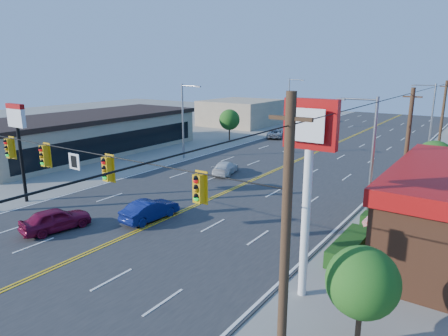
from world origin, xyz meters
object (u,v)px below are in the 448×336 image
Objects in this scene: car_blue at (150,211)px; car_silver at (276,134)px; pizza_hut_sign at (18,132)px; kfc_pylon at (309,160)px; signal_span at (59,169)px; car_magenta at (56,220)px; car_white at (225,168)px.

car_silver is at bearing -73.26° from car_blue.
kfc_pylon is at bearing 0.00° from pizza_hut_sign.
car_silver is (-8.39, 38.97, -4.26)m from signal_span.
car_silver is (2.49, 34.97, -4.55)m from pizza_hut_sign.
pizza_hut_sign is 1.68× the size of car_magenta.
car_white is at bearing 83.55° from car_silver.
car_silver is at bearing 85.93° from pizza_hut_sign.
car_silver is (-4.35, 36.95, -0.07)m from car_magenta.
car_magenta reaches higher than car_white.
car_silver is at bearing -71.41° from car_magenta.
car_magenta is 0.90× the size of car_silver.
car_silver is (-7.81, 32.47, -0.04)m from car_blue.
signal_span is 5.98× the size of car_blue.
pizza_hut_sign is (-10.88, 4.00, 0.30)m from signal_span.
car_blue is 33.40m from car_silver.
signal_span is at bearing 165.36° from car_magenta.
kfc_pylon is 2.08× the size of car_magenta.
pizza_hut_sign is 1.70× the size of car_white.
kfc_pylon reaches higher than car_magenta.
car_blue is (10.30, 2.49, -4.51)m from pizza_hut_sign.
car_blue is (3.46, 4.48, -0.02)m from car_magenta.
signal_span reaches higher than car_blue.
signal_span is 6.16m from car_magenta.
pizza_hut_sign is at bearing 64.80° from car_silver.
car_white is 0.90× the size of car_silver.
kfc_pylon is at bearing 171.18° from car_blue.
car_magenta is 1.01× the size of car_white.
car_magenta is at bearing 69.76° from car_white.
pizza_hut_sign is at bearing 180.00° from kfc_pylon.
signal_span reaches higher than car_white.
signal_span is at bearing 82.36° from car_white.
pizza_hut_sign reaches higher than car_magenta.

